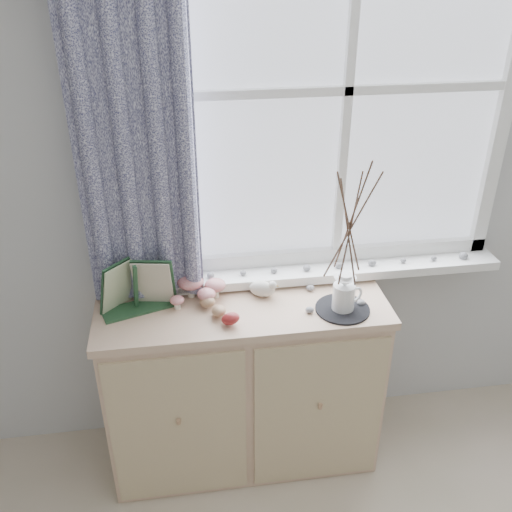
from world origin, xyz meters
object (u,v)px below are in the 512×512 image
at_px(sideboard, 243,383).
at_px(botanical_book, 135,289).
at_px(toadstool_cluster, 198,287).
at_px(twig_pitcher, 350,223).

height_order(sideboard, botanical_book, botanical_book).
height_order(botanical_book, toadstool_cluster, botanical_book).
bearing_deg(twig_pitcher, sideboard, 141.72).
height_order(sideboard, toadstool_cluster, toadstool_cluster).
bearing_deg(twig_pitcher, toadstool_cluster, 138.94).
xyz_separation_m(toadstool_cluster, twig_pitcher, (0.57, -0.17, 0.33)).
relative_size(sideboard, toadstool_cluster, 5.14).
xyz_separation_m(sideboard, toadstool_cluster, (-0.17, 0.07, 0.48)).
height_order(botanical_book, twig_pitcher, twig_pitcher).
relative_size(botanical_book, twig_pitcher, 0.49).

